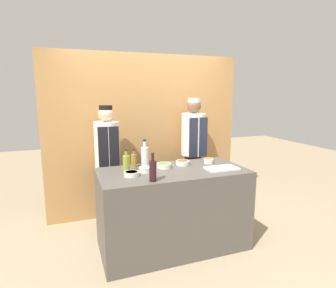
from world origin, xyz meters
TOP-DOWN VIEW (x-y plane):
  - ground_plane at (0.00, 0.00)m, footprint 14.00×14.00m
  - cabinet_wall at (0.00, 1.18)m, footprint 2.95×0.18m
  - counter at (0.00, 0.00)m, footprint 1.71×0.83m
  - sauce_bowl_white at (-0.33, 0.03)m, footprint 0.14×0.14m
  - sauce_bowl_brown at (0.20, 0.18)m, footprint 0.16×0.16m
  - sauce_bowl_red at (-0.50, -0.07)m, footprint 0.17×0.17m
  - sauce_bowl_orange at (0.55, 0.15)m, footprint 0.12×0.12m
  - sauce_bowl_green at (-0.06, 0.13)m, footprint 0.17×0.17m
  - cutting_board at (0.55, -0.16)m, footprint 0.37×0.22m
  - bottle_clear at (-0.27, 0.25)m, footprint 0.09×0.09m
  - bottle_vinegar at (-0.39, 0.29)m, footprint 0.07×0.07m
  - bottle_wine at (-0.34, -0.32)m, footprint 0.07×0.07m
  - bottle_oil at (-0.52, 0.10)m, footprint 0.08×0.08m
  - chef_left at (-0.64, 0.80)m, footprint 0.33×0.33m
  - chef_right at (0.64, 0.80)m, footprint 0.35×0.35m

SIDE VIEW (x-z plane):
  - ground_plane at x=0.00m, z-range 0.00..0.00m
  - counter at x=0.00m, z-range 0.00..0.95m
  - chef_left at x=-0.64m, z-range 0.08..1.75m
  - chef_right at x=0.64m, z-range 0.08..1.84m
  - cutting_board at x=0.55m, z-range 0.95..0.97m
  - sauce_bowl_red at x=-0.50m, z-range 0.95..1.00m
  - sauce_bowl_brown at x=0.20m, z-range 0.95..1.01m
  - sauce_bowl_green at x=-0.06m, z-range 0.95..1.01m
  - sauce_bowl_orange at x=0.55m, z-range 0.95..1.01m
  - sauce_bowl_white at x=-0.33m, z-range 0.95..1.01m
  - bottle_vinegar at x=-0.39m, z-range 0.93..1.15m
  - bottle_oil at x=-0.52m, z-range 0.92..1.19m
  - bottle_wine at x=-0.34m, z-range 0.92..1.21m
  - bottle_clear at x=-0.27m, z-range 0.91..1.25m
  - cabinet_wall at x=0.00m, z-range 0.00..2.40m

